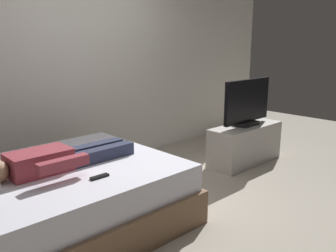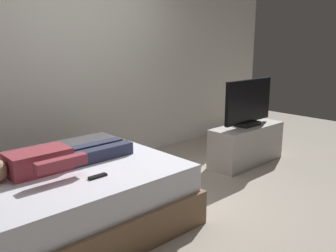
{
  "view_description": "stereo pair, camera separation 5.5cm",
  "coord_description": "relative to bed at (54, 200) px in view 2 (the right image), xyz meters",
  "views": [
    {
      "loc": [
        -2.2,
        -2.22,
        1.56
      ],
      "look_at": [
        0.33,
        0.42,
        0.69
      ],
      "focal_mm": 38.39,
      "sensor_mm": 36.0,
      "label": 1
    },
    {
      "loc": [
        -2.15,
        -2.26,
        1.56
      ],
      "look_at": [
        0.33,
        0.42,
        0.69
      ],
      "focal_mm": 38.39,
      "sensor_mm": 36.0,
      "label": 2
    }
  ],
  "objects": [
    {
      "name": "tv_stand",
      "position": [
        2.6,
        -0.09,
        -0.01
      ],
      "size": [
        1.1,
        0.4,
        0.5
      ],
      "primitive_type": "cube",
      "color": "#B7B2AD",
      "rests_on": "ground"
    },
    {
      "name": "person",
      "position": [
        0.03,
        -0.01,
        0.36
      ],
      "size": [
        1.26,
        0.46,
        0.18
      ],
      "color": "#993842",
      "rests_on": "bed"
    },
    {
      "name": "ground_plane",
      "position": [
        0.98,
        -0.42,
        -0.26
      ],
      "size": [
        10.0,
        10.0,
        0.0
      ],
      "primitive_type": "plane",
      "color": "#ADA393"
    },
    {
      "name": "bed",
      "position": [
        0.0,
        0.0,
        0.0
      ],
      "size": [
        2.04,
        1.6,
        0.54
      ],
      "color": "brown",
      "rests_on": "ground"
    },
    {
      "name": "remote",
      "position": [
        0.18,
        -0.42,
        0.29
      ],
      "size": [
        0.15,
        0.04,
        0.02
      ],
      "primitive_type": "cube",
      "color": "black",
      "rests_on": "bed"
    },
    {
      "name": "back_wall",
      "position": [
        1.38,
        1.26,
        1.14
      ],
      "size": [
        6.4,
        0.1,
        2.8
      ],
      "primitive_type": "cube",
      "color": "silver",
      "rests_on": "ground"
    },
    {
      "name": "tv",
      "position": [
        2.6,
        -0.09,
        0.52
      ],
      "size": [
        0.88,
        0.2,
        0.59
      ],
      "color": "black",
      "rests_on": "tv_stand"
    }
  ]
}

